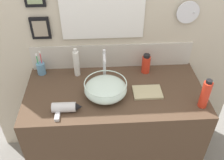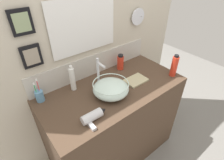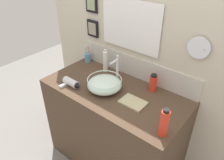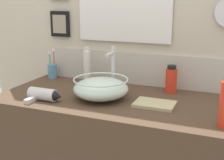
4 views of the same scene
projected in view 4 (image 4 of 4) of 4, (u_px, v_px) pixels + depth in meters
name	position (u px, v px, depth m)	size (l,w,h in m)	color
back_panel	(135.00, 45.00, 1.97)	(2.18, 0.09, 2.35)	beige
glass_bowl_sink	(101.00, 88.00, 1.69)	(0.30, 0.30, 0.11)	silver
faucet	(113.00, 66.00, 1.82)	(0.02, 0.11, 0.27)	silver
hair_drier	(44.00, 95.00, 1.67)	(0.20, 0.13, 0.07)	silver
toothbrush_cup	(52.00, 71.00, 2.13)	(0.06, 0.06, 0.20)	#598CB2
spray_bottle	(87.00, 67.00, 1.98)	(0.05, 0.05, 0.24)	white
lotion_bottle	(171.00, 80.00, 1.80)	(0.07, 0.07, 0.16)	red
hand_towel	(155.00, 104.00, 1.60)	(0.21, 0.15, 0.02)	tan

